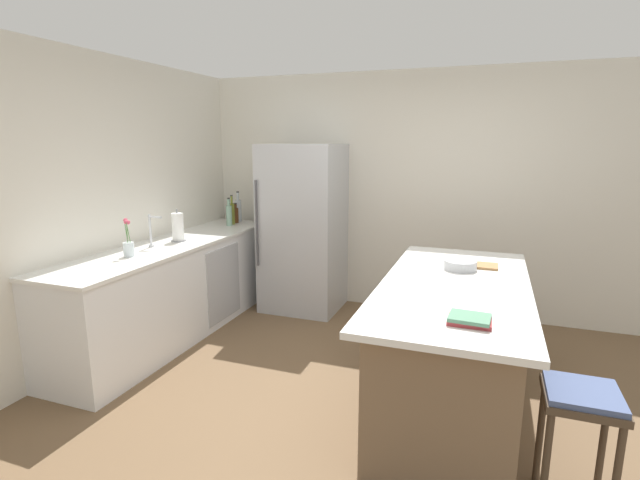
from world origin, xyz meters
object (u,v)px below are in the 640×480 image
(flower_vase, at_px, (128,246))
(olive_oil_bottle, at_px, (232,213))
(gin_bottle, at_px, (229,215))
(paper_towel_roll, at_px, (178,228))
(syrup_bottle, at_px, (236,215))
(soda_bottle, at_px, (238,210))
(cookbook_stack, at_px, (469,320))
(mixing_bowl, at_px, (460,265))
(bar_stool, at_px, (581,412))
(kitchen_island, at_px, (451,345))
(sink_faucet, at_px, (152,230))
(refrigerator, at_px, (303,228))
(cutting_board, at_px, (474,265))

(flower_vase, distance_m, olive_oil_bottle, 1.67)
(olive_oil_bottle, xyz_separation_m, gin_bottle, (0.01, -0.09, -0.00))
(paper_towel_roll, distance_m, syrup_bottle, 1.10)
(olive_oil_bottle, bearing_deg, soda_bottle, 99.21)
(gin_bottle, distance_m, cookbook_stack, 3.48)
(gin_bottle, bearing_deg, olive_oil_bottle, 97.90)
(gin_bottle, bearing_deg, cookbook_stack, -38.15)
(olive_oil_bottle, distance_m, mixing_bowl, 2.87)
(paper_towel_roll, xyz_separation_m, syrup_bottle, (-0.00, 1.10, -0.04))
(bar_stool, bearing_deg, mixing_bowl, 120.70)
(paper_towel_roll, bearing_deg, kitchen_island, -11.04)
(bar_stool, distance_m, olive_oil_bottle, 4.05)
(kitchen_island, xyz_separation_m, paper_towel_roll, (-2.63, 0.51, 0.59))
(flower_vase, xyz_separation_m, gin_bottle, (0.02, 1.58, 0.04))
(olive_oil_bottle, height_order, gin_bottle, olive_oil_bottle)
(bar_stool, bearing_deg, flower_vase, 169.50)
(sink_faucet, relative_size, olive_oil_bottle, 0.88)
(kitchen_island, distance_m, refrigerator, 2.38)
(gin_bottle, height_order, mixing_bowl, gin_bottle)
(sink_faucet, bearing_deg, syrup_bottle, 87.76)
(kitchen_island, height_order, cookbook_stack, cookbook_stack)
(flower_vase, height_order, cutting_board, flower_vase)
(soda_bottle, bearing_deg, olive_oil_bottle, -80.79)
(kitchen_island, xyz_separation_m, cutting_board, (0.10, 0.52, 0.46))
(bar_stool, bearing_deg, cookbook_stack, 175.58)
(kitchen_island, distance_m, soda_bottle, 3.22)
(soda_bottle, distance_m, syrup_bottle, 0.11)
(cutting_board, bearing_deg, refrigerator, 150.72)
(syrup_bottle, xyz_separation_m, mixing_bowl, (2.64, -1.24, -0.06))
(refrigerator, height_order, mixing_bowl, refrigerator)
(bar_stool, bearing_deg, gin_bottle, 146.35)
(kitchen_island, bearing_deg, flower_vase, -176.74)
(soda_bottle, bearing_deg, syrup_bottle, -77.83)
(flower_vase, xyz_separation_m, paper_towel_roll, (0.00, 0.66, 0.04))
(soda_bottle, relative_size, mixing_bowl, 1.50)
(sink_faucet, xyz_separation_m, syrup_bottle, (0.05, 1.41, -0.06))
(bar_stool, distance_m, cookbook_stack, 0.69)
(bar_stool, relative_size, gin_bottle, 2.09)
(sink_faucet, distance_m, flower_vase, 0.37)
(mixing_bowl, bearing_deg, sink_faucet, -176.50)
(refrigerator, xyz_separation_m, sink_faucet, (-0.94, -1.34, 0.16))
(syrup_bottle, distance_m, cutting_board, 2.94)
(gin_bottle, bearing_deg, paper_towel_roll, -91.21)
(flower_vase, xyz_separation_m, cutting_board, (2.73, 0.67, -0.08))
(olive_oil_bottle, bearing_deg, bar_stool, -34.60)
(cookbook_stack, bearing_deg, mixing_bowl, 96.24)
(gin_bottle, bearing_deg, bar_stool, -33.65)
(flower_vase, relative_size, syrup_bottle, 1.38)
(refrigerator, relative_size, sink_faucet, 6.12)
(soda_bottle, relative_size, cutting_board, 1.01)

